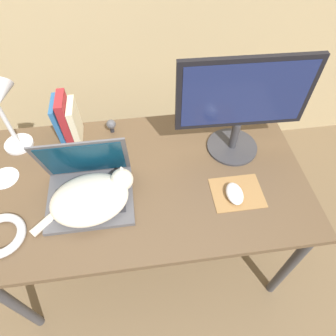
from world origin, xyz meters
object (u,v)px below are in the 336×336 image
external_monitor (243,104)px  computer_mouse (235,194)px  laptop (89,187)px  cd_disc (5,178)px  cat (92,197)px  webcam (111,125)px  cable_coil (1,235)px  desk_lamp (3,106)px  book_row (67,120)px

external_monitor → computer_mouse: external_monitor is taller
laptop → cd_disc: 0.40m
cat → webcam: cat is taller
cat → cable_coil: size_ratio=2.20×
computer_mouse → cable_coil: bearing=-176.2°
cat → webcam: size_ratio=5.71×
laptop → cat: laptop is taller
desk_lamp → book_row: bearing=12.9°
cable_coil → cd_disc: bearing=99.5°
cat → external_monitor: external_monitor is taller
external_monitor → webcam: 0.62m
computer_mouse → cat: bearing=176.4°
cat → external_monitor: (0.63, 0.23, 0.20)m
book_row → desk_lamp: bearing=-167.1°
external_monitor → webcam: (-0.55, 0.18, -0.22)m
webcam → computer_mouse: bearing=-42.6°
desk_lamp → cd_disc: desk_lamp is taller
external_monitor → laptop: bearing=-164.8°
book_row → webcam: (0.19, 0.01, -0.06)m
webcam → cat: bearing=-100.8°
book_row → desk_lamp: size_ratio=0.60×
desk_lamp → laptop: bearing=-44.2°
computer_mouse → cable_coil: computer_mouse is taller
cable_coil → webcam: size_ratio=2.59×
cat → book_row: book_row is taller
desk_lamp → cd_disc: (-0.07, -0.16, -0.26)m
external_monitor → cd_disc: bearing=-177.7°
laptop → external_monitor: external_monitor is taller
computer_mouse → cable_coil: size_ratio=0.59×
webcam → cd_disc: size_ratio=0.59×
laptop → computer_mouse: laptop is taller
laptop → cable_coil: size_ratio=1.88×
book_row → laptop: bearing=-74.8°
cable_coil → cd_disc: 0.29m
external_monitor → book_row: external_monitor is taller
external_monitor → desk_lamp: external_monitor is taller
laptop → desk_lamp: (-0.30, 0.29, 0.20)m
book_row → webcam: size_ratio=3.36×
laptop → cd_disc: size_ratio=2.85×
cat → desk_lamp: (-0.32, 0.35, 0.20)m
laptop → book_row: (-0.09, 0.34, 0.06)m
external_monitor → cable_coil: size_ratio=2.96×
cat → desk_lamp: desk_lamp is taller
laptop → computer_mouse: size_ratio=3.19×
cd_disc → cable_coil: bearing=-80.5°
laptop → cat: size_ratio=0.85×
cat → book_row: 0.42m
cable_coil → external_monitor: bearing=18.6°
desk_lamp → cat: bearing=-47.7°
desk_lamp → webcam: desk_lamp is taller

